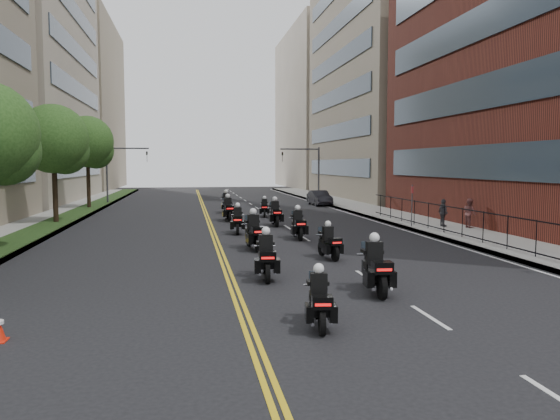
% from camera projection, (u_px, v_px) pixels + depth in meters
% --- Properties ---
extents(ground, '(160.00, 160.00, 0.00)m').
position_uv_depth(ground, '(307.00, 323.00, 13.33)').
color(ground, black).
rests_on(ground, ground).
extents(sidewalk_right, '(4.00, 90.00, 0.15)m').
position_uv_depth(sidewalk_right, '(393.00, 216.00, 39.88)').
color(sidewalk_right, gray).
rests_on(sidewalk_right, ground).
extents(sidewalk_left, '(4.00, 90.00, 0.15)m').
position_uv_depth(sidewalk_left, '(47.00, 222.00, 35.88)').
color(sidewalk_left, gray).
rests_on(sidewalk_left, ground).
extents(grass_strip, '(2.00, 90.00, 0.04)m').
position_uv_depth(grass_strip, '(60.00, 220.00, 36.01)').
color(grass_strip, '#1B3513').
rests_on(grass_strip, sidewalk_left).
extents(building_right_tan, '(15.11, 28.00, 30.00)m').
position_uv_depth(building_right_tan, '(400.00, 67.00, 62.80)').
color(building_right_tan, gray).
rests_on(building_right_tan, ground).
extents(building_right_far, '(15.00, 28.00, 26.00)m').
position_uv_depth(building_right_far, '(332.00, 110.00, 92.44)').
color(building_right_far, gray).
rests_on(building_right_far, ground).
extents(building_left_far, '(16.00, 28.00, 26.00)m').
position_uv_depth(building_left_far, '(62.00, 105.00, 85.19)').
color(building_left_far, gray).
rests_on(building_left_far, ground).
extents(iron_fence, '(0.05, 28.00, 1.50)m').
position_uv_depth(iron_fence, '(472.00, 225.00, 26.87)').
color(iron_fence, black).
rests_on(iron_fence, sidewalk_right).
extents(street_trees, '(4.40, 38.40, 7.98)m').
position_uv_depth(street_trees, '(32.00, 141.00, 29.33)').
color(street_trees, black).
rests_on(street_trees, ground).
extents(traffic_signal_right, '(4.09, 0.20, 5.60)m').
position_uv_depth(traffic_signal_right, '(310.00, 166.00, 55.87)').
color(traffic_signal_right, '#3F3F44').
rests_on(traffic_signal_right, ground).
extents(traffic_signal_left, '(4.09, 0.20, 5.60)m').
position_uv_depth(traffic_signal_left, '(117.00, 166.00, 52.69)').
color(traffic_signal_left, '#3F3F44').
rests_on(traffic_signal_left, ground).
extents(motorcycle_0, '(0.63, 2.06, 1.52)m').
position_uv_depth(motorcycle_0, '(319.00, 302.00, 12.98)').
color(motorcycle_0, black).
rests_on(motorcycle_0, ground).
extents(motorcycle_1, '(0.67, 2.48, 1.83)m').
position_uv_depth(motorcycle_1, '(375.00, 270.00, 16.37)').
color(motorcycle_1, black).
rests_on(motorcycle_1, ground).
extents(motorcycle_2, '(0.64, 2.39, 1.77)m').
position_uv_depth(motorcycle_2, '(266.00, 258.00, 18.46)').
color(motorcycle_2, black).
rests_on(motorcycle_2, ground).
extents(motorcycle_3, '(0.62, 2.11, 1.56)m').
position_uv_depth(motorcycle_3, '(329.00, 244.00, 22.40)').
color(motorcycle_3, black).
rests_on(motorcycle_3, ground).
extents(motorcycle_4, '(0.74, 2.55, 1.88)m').
position_uv_depth(motorcycle_4, '(254.00, 233.00, 24.74)').
color(motorcycle_4, black).
rests_on(motorcycle_4, ground).
extents(motorcycle_5, '(0.56, 2.39, 1.77)m').
position_uv_depth(motorcycle_5, '(298.00, 226.00, 28.27)').
color(motorcycle_5, black).
rests_on(motorcycle_5, ground).
extents(motorcycle_6, '(0.65, 2.34, 1.73)m').
position_uv_depth(motorcycle_6, '(238.00, 221.00, 30.47)').
color(motorcycle_6, black).
rests_on(motorcycle_6, ground).
extents(motorcycle_7, '(0.58, 2.49, 1.84)m').
position_uv_depth(motorcycle_7, '(275.00, 214.00, 34.28)').
color(motorcycle_7, black).
rests_on(motorcycle_7, ground).
extents(motorcycle_8, '(0.61, 2.52, 1.86)m').
position_uv_depth(motorcycle_8, '(228.00, 210.00, 37.26)').
color(motorcycle_8, black).
rests_on(motorcycle_8, ground).
extents(motorcycle_9, '(0.63, 2.09, 1.54)m').
position_uv_depth(motorcycle_9, '(264.00, 209.00, 40.10)').
color(motorcycle_9, black).
rests_on(motorcycle_9, ground).
extents(motorcycle_10, '(0.59, 2.52, 1.86)m').
position_uv_depth(motorcycle_10, '(226.00, 204.00, 43.39)').
color(motorcycle_10, black).
rests_on(motorcycle_10, ground).
extents(parked_sedan, '(1.63, 4.29, 1.40)m').
position_uv_depth(parked_sedan, '(319.00, 198.00, 51.29)').
color(parked_sedan, black).
rests_on(parked_sedan, ground).
extents(pedestrian_b, '(0.67, 0.85, 1.72)m').
position_uv_depth(pedestrian_b, '(470.00, 213.00, 32.02)').
color(pedestrian_b, brown).
rests_on(pedestrian_b, sidewalk_right).
extents(pedestrian_c, '(0.42, 0.97, 1.65)m').
position_uv_depth(pedestrian_c, '(443.00, 213.00, 32.58)').
color(pedestrian_c, '#393A40').
rests_on(pedestrian_c, sidewalk_right).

